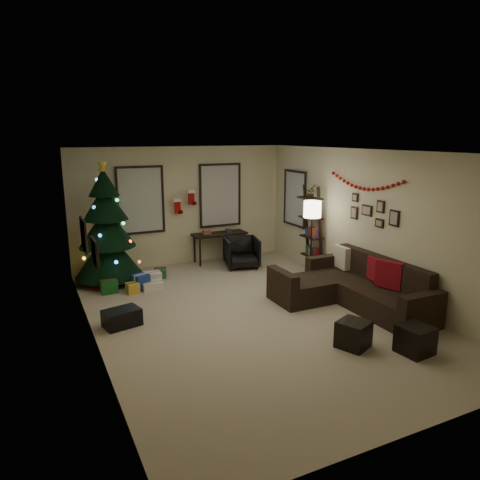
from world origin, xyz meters
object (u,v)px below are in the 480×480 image
desk_chair (242,252)px  desk (220,236)px  sofa (353,289)px  christmas_tree (107,232)px  bookshelf (312,231)px

desk_chair → desk: bearing=126.0°
sofa → desk: size_ratio=2.05×
christmas_tree → desk: (2.64, 0.43, -0.43)m
desk_chair → bookshelf: size_ratio=0.36×
bookshelf → desk: bearing=131.7°
christmas_tree → desk_chair: size_ratio=3.64×
christmas_tree → sofa: (3.67, -3.16, -0.77)m
christmas_tree → sofa: size_ratio=0.96×
bookshelf → christmas_tree: bearing=163.4°
christmas_tree → desk: size_ratio=1.96×
christmas_tree → bookshelf: size_ratio=1.32×
christmas_tree → bookshelf: 4.30m
sofa → desk: (-1.03, 3.59, 0.34)m
bookshelf → sofa: bearing=-103.1°
christmas_tree → desk_chair: bearing=-4.3°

